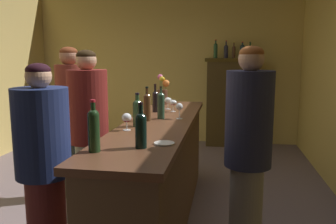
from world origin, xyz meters
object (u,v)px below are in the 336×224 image
wine_bottle_malbec (147,106)px  flower_arrangement (163,92)px  bar_counter (159,173)px  cheese_plate (164,143)px  wine_glass_front (173,103)px  display_bottle_center (234,51)px  display_bottle_midright (242,51)px  patron_tall (89,134)px  wine_glass_mid (127,119)px  display_bottle_midleft (226,51)px  bartender (248,156)px  wine_glass_spare (168,100)px  wine_bottle_pinot (161,104)px  wine_bottle_chardonnay (94,128)px  patron_by_cabinet (44,169)px  wine_bottle_rose (155,100)px  wine_bottle_merlot (137,111)px  wine_glass_rear (179,107)px  display_bottle_right (250,51)px  display_cabinet (232,101)px  wine_bottle_riesling (141,128)px  display_bottle_left (216,50)px  patron_redhead (71,115)px

wine_bottle_malbec → flower_arrangement: flower_arrangement is taller
bar_counter → cheese_plate: 1.00m
wine_glass_front → display_bottle_center: display_bottle_center is taller
display_bottle_center → wine_glass_front: bearing=-104.6°
display_bottle_midright → patron_tall: 3.78m
wine_glass_mid → patron_tall: bearing=151.5°
display_bottle_midleft → bartender: 3.97m
wine_glass_mid → wine_glass_spare: 1.19m
wine_glass_spare → wine_glass_mid: bearing=-96.8°
wine_bottle_pinot → cheese_plate: 0.99m
wine_bottle_chardonnay → cheese_plate: wine_bottle_chardonnay is taller
display_bottle_midright → patron_by_cabinet: display_bottle_midright is taller
wine_glass_front → flower_arrangement: flower_arrangement is taller
wine_glass_mid → display_bottle_midleft: (0.77, 3.62, 0.60)m
display_bottle_center → wine_bottle_rose: bearing=-108.0°
wine_bottle_merlot → wine_glass_mid: wine_bottle_merlot is taller
bar_counter → wine_glass_rear: (0.17, 0.15, 0.62)m
cheese_plate → display_bottle_right: display_bottle_right is taller
bar_counter → wine_bottle_rose: bearing=105.5°
wine_bottle_malbec → wine_bottle_merlot: bearing=-95.3°
display_bottle_right → flower_arrangement: bearing=-119.9°
display_bottle_midleft → wine_glass_rear: bearing=-97.8°
display_cabinet → wine_bottle_riesling: 4.20m
wine_glass_mid → display_bottle_left: (0.59, 3.62, 0.61)m
flower_arrangement → wine_bottle_riesling: bearing=-83.4°
wine_bottle_merlot → patron_by_cabinet: patron_by_cabinet is taller
bar_counter → wine_glass_front: 0.83m
wine_glass_front → cheese_plate: (0.16, -1.41, -0.09)m
wine_bottle_pinot → wine_bottle_rose: size_ratio=1.03×
wine_glass_rear → wine_bottle_malbec: bearing=-151.5°
wine_glass_spare → flower_arrangement: (-0.13, 0.40, 0.05)m
wine_glass_rear → display_bottle_midleft: (0.42, 3.03, 0.58)m
bar_counter → display_bottle_right: display_bottle_right is taller
display_cabinet → cheese_plate: (-0.51, -4.02, 0.20)m
wine_bottle_merlot → cheese_plate: (0.34, -0.57, -0.13)m
wine_bottle_merlot → wine_bottle_malbec: (0.02, 0.26, 0.01)m
wine_glass_rear → display_bottle_right: 3.19m
wine_bottle_malbec → display_bottle_midleft: (0.70, 3.18, 0.55)m
display_cabinet → wine_glass_spare: (-0.76, -2.44, 0.29)m
wine_glass_spare → patron_redhead: (-1.07, -0.23, -0.16)m
patron_redhead → display_cabinet: bearing=76.4°
wine_glass_front → wine_glass_mid: size_ratio=0.91×
wine_bottle_rose → display_bottle_right: 2.95m
wine_bottle_malbec → cheese_plate: bearing=-69.4°
display_cabinet → wine_bottle_malbec: bearing=-104.6°
wine_bottle_chardonnay → display_bottle_midright: display_bottle_midright is taller
bar_counter → display_cabinet: 3.28m
display_bottle_right → patron_by_cabinet: size_ratio=0.18×
display_bottle_center → display_bottle_midright: size_ratio=1.00×
display_bottle_center → display_bottle_right: size_ratio=1.03×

